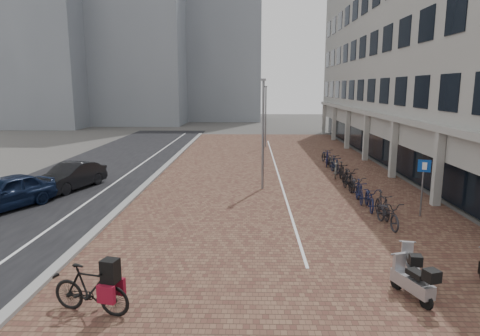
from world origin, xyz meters
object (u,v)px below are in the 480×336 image
at_px(scooter_back, 412,280).
at_px(parking_sign, 423,179).
at_px(hero_bike, 91,289).
at_px(car_navy, 5,193).
at_px(car_dark, 71,176).
at_px(scooter_front, 410,264).

bearing_deg(scooter_back, parking_sign, 47.82).
bearing_deg(parking_sign, hero_bike, -125.51).
bearing_deg(hero_bike, car_navy, 53.36).
relative_size(scooter_back, parking_sign, 0.64).
distance_m(car_dark, scooter_back, 17.51).
height_order(hero_bike, scooter_front, hero_bike).
distance_m(car_dark, hero_bike, 13.44).
relative_size(hero_bike, parking_sign, 0.87).
bearing_deg(parking_sign, car_navy, -163.84).
relative_size(car_navy, scooter_front, 3.10).
bearing_deg(car_dark, hero_bike, -48.68).
bearing_deg(car_dark, scooter_back, -23.67).
relative_size(car_navy, car_dark, 1.05).
height_order(hero_bike, scooter_back, hero_bike).
height_order(hero_bike, parking_sign, parking_sign).
height_order(scooter_front, scooter_back, scooter_back).
bearing_deg(scooter_front, parking_sign, 75.67).
xyz_separation_m(hero_bike, parking_sign, (10.68, 7.89, 0.96)).
relative_size(car_dark, hero_bike, 2.03).
distance_m(car_navy, scooter_back, 16.50).
distance_m(car_dark, parking_sign, 16.86).
distance_m(hero_bike, parking_sign, 13.32).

